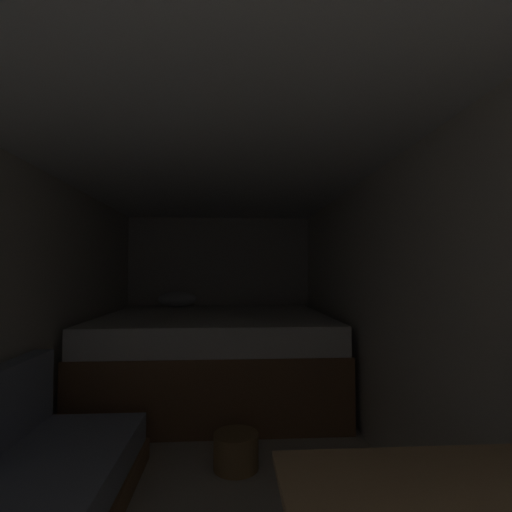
# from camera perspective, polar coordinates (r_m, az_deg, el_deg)

# --- Properties ---
(ground_plane) EXTENTS (7.34, 7.34, 0.00)m
(ground_plane) POSITION_cam_1_polar(r_m,az_deg,el_deg) (2.66, -7.61, -30.35)
(ground_plane) COLOR beige
(wall_back) EXTENTS (2.42, 0.05, 1.95)m
(wall_back) POSITION_cam_1_polar(r_m,az_deg,el_deg) (5.05, -5.46, -5.45)
(wall_back) COLOR beige
(wall_back) RESTS_ON ground
(wall_left) EXTENTS (0.05, 5.34, 1.95)m
(wall_left) POSITION_cam_1_polar(r_m,az_deg,el_deg) (2.71, -33.61, -7.70)
(wall_left) COLOR beige
(wall_left) RESTS_ON ground
(wall_right) EXTENTS (0.05, 5.34, 1.95)m
(wall_right) POSITION_cam_1_polar(r_m,az_deg,el_deg) (2.57, 20.19, -8.26)
(wall_right) COLOR beige
(wall_right) RESTS_ON ground
(ceiling_slab) EXTENTS (2.42, 5.34, 0.05)m
(ceiling_slab) POSITION_cam_1_polar(r_m,az_deg,el_deg) (2.46, -7.35, 14.96)
(ceiling_slab) COLOR white
(ceiling_slab) RESTS_ON wall_left
(bed) EXTENTS (2.20, 2.05, 1.01)m
(bed) POSITION_cam_1_polar(r_m,az_deg,el_deg) (4.03, -6.04, -14.30)
(bed) COLOR brown
(bed) RESTS_ON ground
(wicker_basket) EXTENTS (0.29, 0.29, 0.22)m
(wicker_basket) POSITION_cam_1_polar(r_m,az_deg,el_deg) (2.75, -2.97, -26.82)
(wicker_basket) COLOR olive
(wicker_basket) RESTS_ON ground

